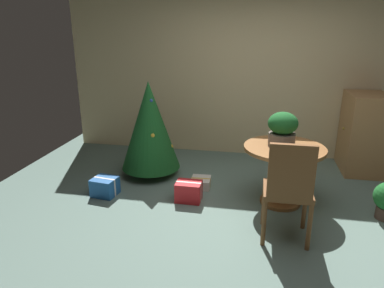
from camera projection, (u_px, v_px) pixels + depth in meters
The scene contains 10 objects.
ground_plane at pixel (246, 220), 3.80m from camera, with size 6.60×6.60×0.00m, color slate.
back_wall_panel at pixel (256, 74), 5.44m from camera, with size 6.00×0.10×2.60m, color beige.
round_dining_table at pixel (283, 166), 4.03m from camera, with size 0.92×0.92×0.70m.
flower_vase at pixel (282, 129), 3.90m from camera, with size 0.33×0.33×0.40m.
wooden_chair_near at pixel (289, 187), 3.25m from camera, with size 0.45×0.43×1.03m.
holiday_tree at pixel (150, 126), 4.77m from camera, with size 0.81×0.81×1.32m.
gift_box_red at pixel (189, 191), 4.20m from camera, with size 0.30×0.23×0.24m.
gift_box_cream at pixel (201, 183), 4.57m from camera, with size 0.26×0.28×0.12m.
gift_box_blue at pixel (105, 187), 4.34m from camera, with size 0.32×0.30×0.23m.
wooden_cabinet at pixel (363, 133), 4.97m from camera, with size 0.55×0.76×1.12m.
Camera 1 is at (0.06, -3.40, 1.98)m, focal length 32.82 mm.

